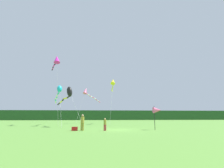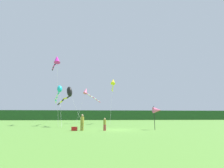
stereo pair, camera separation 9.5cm
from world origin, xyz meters
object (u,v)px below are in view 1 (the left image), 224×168
Objects in this scene: kite_cyan at (59,91)px; cooler_box at (75,129)px; person_child at (105,124)px; person_adult at (82,122)px; kite_yellow at (113,82)px; kite_magenta at (57,60)px; kite_rainbow at (87,92)px; banner_flag_pole at (157,110)px; kite_black at (69,93)px.

cooler_box is at bearing -67.20° from kite_cyan.
person_adult is at bearing 173.15° from person_child.
kite_yellow is (2.17, 13.89, 7.15)m from person_child.
kite_magenta is (-7.95, 10.68, 10.33)m from person_child.
kite_rainbow reaches higher than person_child.
kite_magenta is at bearing 126.67° from person_child.
person_child is 16.85m from kite_magenta.
person_adult is at bearing -88.14° from kite_rainbow.
kite_cyan is 9.22m from kite_rainbow.
person_child is (2.34, -0.28, -0.21)m from person_adult.
kite_rainbow is at bearing 117.03° from banner_flag_pole.
banner_flag_pole is 19.78m from kite_rainbow.
banner_flag_pole is 0.26× the size of kite_cyan.
kite_cyan is at bearing 123.99° from kite_black.
banner_flag_pole is at bearing 5.94° from person_child.
banner_flag_pole is at bearing 1.81° from cooler_box.
kite_black is (-7.12, -7.35, -3.13)m from kite_yellow.
banner_flag_pole is at bearing -74.47° from kite_yellow.
person_child is 12.80m from kite_cyan.
cooler_box is 0.07× the size of kite_rainbow.
kite_cyan reaches higher than person_adult.
cooler_box is (-3.12, 0.33, -0.52)m from person_child.
kite_cyan is 10.43m from kite_yellow.
cooler_box is at bearing 176.68° from person_adult.
cooler_box is 0.07× the size of kite_yellow.
person_adult is 8.30m from banner_flag_pole.
kite_yellow reaches higher than kite_rainbow.
kite_cyan is at bearing 116.64° from person_adult.
person_child is 2.18× the size of cooler_box.
person_adult is 1.29× the size of person_child.
kite_yellow is 6.59m from kite_rainbow.
person_child is at bearing -6.85° from person_adult.
banner_flag_pole is 0.30× the size of kite_yellow.
kite_magenta reaches higher than cooler_box.
person_adult is at bearing -63.36° from kite_cyan.
person_adult reaches higher than person_child.
kite_cyan is at bearing 145.07° from banner_flag_pole.
kite_black reaches higher than cooler_box.
kite_black is (-4.95, 6.54, 4.02)m from person_child.
kite_yellow is 1.04× the size of kite_rainbow.
kite_yellow reaches higher than banner_flag_pole.
kite_magenta is 9.89m from kite_rainbow.
kite_rainbow is (-0.57, 17.53, 5.48)m from person_adult.
person_child is 0.11× the size of kite_magenta.
cooler_box is 0.10× the size of kite_black.
kite_magenta is at bearing 143.91° from banner_flag_pole.
cooler_box is 11.35m from kite_cyan.
kite_rainbow is (5.04, 7.13, -4.64)m from kite_magenta.
kite_yellow is (5.29, 13.56, 7.68)m from cooler_box.
kite_magenta is 1.21× the size of kite_cyan.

